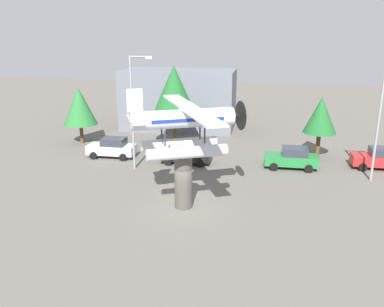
# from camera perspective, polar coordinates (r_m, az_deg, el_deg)

# --- Properties ---
(ground_plane) EXTENTS (140.00, 140.00, 0.00)m
(ground_plane) POSITION_cam_1_polar(r_m,az_deg,el_deg) (25.22, -1.23, -7.69)
(ground_plane) COLOR #605B54
(display_pedestal) EXTENTS (1.10, 1.10, 3.52)m
(display_pedestal) POSITION_cam_1_polar(r_m,az_deg,el_deg) (24.54, -1.26, -3.94)
(display_pedestal) COLOR #4C4742
(display_pedestal) RESTS_ON ground
(floatplane_monument) EXTENTS (7.14, 9.86, 4.00)m
(floatplane_monument) POSITION_cam_1_polar(r_m,az_deg,el_deg) (23.59, -1.00, 3.91)
(floatplane_monument) COLOR silver
(floatplane_monument) RESTS_ON display_pedestal
(car_near_silver) EXTENTS (4.20, 2.02, 1.76)m
(car_near_silver) POSITION_cam_1_polar(r_m,az_deg,el_deg) (35.68, -11.41, 0.85)
(car_near_silver) COLOR silver
(car_near_silver) RESTS_ON ground
(car_mid_black) EXTENTS (4.20, 2.02, 1.76)m
(car_mid_black) POSITION_cam_1_polar(r_m,az_deg,el_deg) (33.30, -0.79, 0.05)
(car_mid_black) COLOR black
(car_mid_black) RESTS_ON ground
(car_far_green) EXTENTS (4.20, 2.02, 1.76)m
(car_far_green) POSITION_cam_1_polar(r_m,az_deg,el_deg) (33.03, 14.17, -0.61)
(car_far_green) COLOR #237A38
(car_far_green) RESTS_ON ground
(car_distant_red) EXTENTS (4.20, 2.02, 1.76)m
(car_distant_red) POSITION_cam_1_polar(r_m,az_deg,el_deg) (35.33, 25.40, -0.63)
(car_distant_red) COLOR red
(car_distant_red) RESTS_ON ground
(streetlight_primary) EXTENTS (1.84, 0.28, 8.96)m
(streetlight_primary) POSITION_cam_1_polar(r_m,az_deg,el_deg) (31.21, -8.32, 6.77)
(streetlight_primary) COLOR gray
(streetlight_primary) RESTS_ON ground
(streetlight_secondary) EXTENTS (1.84, 0.28, 7.57)m
(streetlight_secondary) POSITION_cam_1_polar(r_m,az_deg,el_deg) (31.41, 25.59, 4.03)
(streetlight_secondary) COLOR gray
(streetlight_secondary) RESTS_ON ground
(storefront_building) EXTENTS (12.61, 6.58, 6.67)m
(storefront_building) POSITION_cam_1_polar(r_m,az_deg,el_deg) (46.07, -1.85, 7.82)
(storefront_building) COLOR slate
(storefront_building) RESTS_ON ground
(tree_west) EXTENTS (3.31, 3.31, 5.60)m
(tree_west) POSITION_cam_1_polar(r_m,az_deg,el_deg) (40.55, -15.89, 6.57)
(tree_west) COLOR brown
(tree_west) RESTS_ON ground
(tree_east) EXTENTS (4.85, 4.85, 7.70)m
(tree_east) POSITION_cam_1_polar(r_m,az_deg,el_deg) (38.59, -2.60, 8.59)
(tree_east) COLOR brown
(tree_east) RESTS_ON ground
(tree_center_back) EXTENTS (2.83, 2.83, 5.38)m
(tree_center_back) POSITION_cam_1_polar(r_m,az_deg,el_deg) (35.99, 18.03, 5.23)
(tree_center_back) COLOR brown
(tree_center_back) RESTS_ON ground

